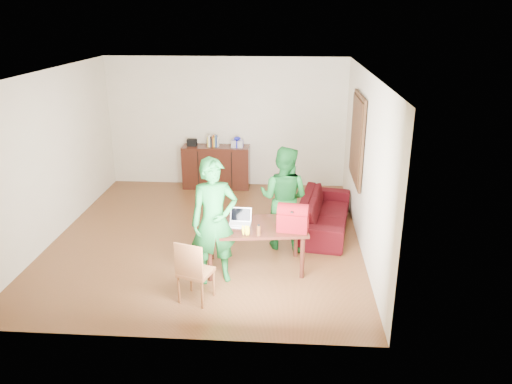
# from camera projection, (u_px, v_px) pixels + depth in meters

# --- Properties ---
(room) EXTENTS (5.20, 5.70, 2.90)m
(room) POSITION_uv_depth(u_px,v_px,m) (207.00, 160.00, 8.01)
(room) COLOR #472B11
(room) RESTS_ON ground
(table) EXTENTS (1.54, 0.99, 0.68)m
(table) POSITION_uv_depth(u_px,v_px,m) (255.00, 231.00, 7.14)
(table) COLOR black
(table) RESTS_ON ground
(chair) EXTENTS (0.49, 0.48, 0.86)m
(chair) POSITION_uv_depth(u_px,v_px,m) (196.00, 283.00, 6.44)
(chair) COLOR brown
(chair) RESTS_ON ground
(person_near) EXTENTS (0.75, 0.61, 1.77)m
(person_near) POSITION_uv_depth(u_px,v_px,m) (214.00, 221.00, 6.73)
(person_near) COLOR #155E24
(person_near) RESTS_ON ground
(person_far) EXTENTS (0.96, 0.85, 1.65)m
(person_far) POSITION_uv_depth(u_px,v_px,m) (284.00, 198.00, 7.74)
(person_far) COLOR #12531E
(person_far) RESTS_ON ground
(laptop) EXTENTS (0.32, 0.23, 0.22)m
(laptop) POSITION_uv_depth(u_px,v_px,m) (239.00, 223.00, 7.10)
(laptop) COLOR white
(laptop) RESTS_ON table
(bananas) EXTENTS (0.17, 0.14, 0.05)m
(bananas) POSITION_uv_depth(u_px,v_px,m) (246.00, 233.00, 6.80)
(bananas) COLOR yellow
(bananas) RESTS_ON table
(bottle) EXTENTS (0.07, 0.07, 0.16)m
(bottle) POSITION_uv_depth(u_px,v_px,m) (259.00, 230.00, 6.77)
(bottle) COLOR #542B13
(bottle) RESTS_ON table
(red_bag) EXTENTS (0.45, 0.30, 0.31)m
(red_bag) POSITION_uv_depth(u_px,v_px,m) (293.00, 220.00, 6.91)
(red_bag) COLOR maroon
(red_bag) RESTS_ON table
(sofa) EXTENTS (1.09, 2.10, 0.59)m
(sofa) POSITION_uv_depth(u_px,v_px,m) (324.00, 213.00, 8.56)
(sofa) COLOR #40080E
(sofa) RESTS_ON ground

